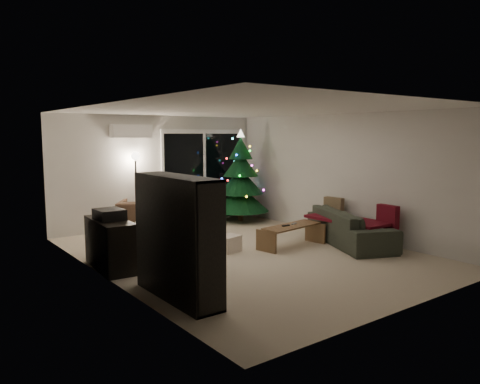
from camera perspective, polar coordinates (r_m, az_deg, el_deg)
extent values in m
plane|color=beige|center=(8.29, 0.69, -7.48)|extent=(6.50, 6.50, 0.00)
plane|color=white|center=(8.04, 0.72, 10.05)|extent=(6.50, 6.50, 0.00)
cube|color=silver|center=(10.82, -9.83, 2.54)|extent=(5.00, 0.02, 2.50)
cube|color=silver|center=(5.85, 20.45, -1.51)|extent=(5.00, 0.02, 2.50)
cube|color=silver|center=(6.85, -16.13, -0.17)|extent=(0.02, 6.50, 2.50)
cube|color=silver|center=(9.79, 12.41, 2.01)|extent=(0.02, 6.50, 2.50)
cube|color=black|center=(11.41, -4.39, 1.84)|extent=(2.20, 0.02, 2.10)
cube|color=white|center=(10.38, -13.11, 7.25)|extent=(0.90, 0.22, 0.28)
cube|color=#3F3833|center=(12.00, -5.67, -3.23)|extent=(2.60, 1.00, 0.10)
cube|color=white|center=(12.25, -6.67, -0.42)|extent=(2.20, 0.06, 1.00)
cube|color=black|center=(7.56, -15.52, -6.14)|extent=(0.55, 1.26, 0.77)
cube|color=black|center=(7.47, -15.64, -2.64)|extent=(0.39, 0.46, 0.16)
imported|color=brown|center=(9.71, -11.98, -3.16)|extent=(1.17, 1.17, 0.77)
cube|color=silver|center=(9.00, -10.86, -5.03)|extent=(0.58, 0.58, 0.43)
cube|color=white|center=(7.98, -7.80, -6.99)|extent=(0.50, 0.42, 0.31)
cube|color=white|center=(8.37, -1.42, -6.32)|extent=(0.48, 0.41, 0.29)
cylinder|color=black|center=(10.80, -8.34, -2.79)|extent=(0.51, 0.51, 0.50)
cylinder|color=black|center=(10.42, -12.53, -0.07)|extent=(0.26, 0.26, 1.64)
imported|color=#404937|center=(9.18, 13.29, -4.16)|extent=(1.69, 2.39, 0.65)
cube|color=#4C0D14|center=(9.08, 12.91, -3.34)|extent=(0.69, 1.60, 0.05)
cube|color=#88754F|center=(9.74, 11.35, -1.90)|extent=(0.17, 0.44, 0.43)
cube|color=#4C0D14|center=(8.94, 17.57, -2.89)|extent=(0.16, 0.44, 0.43)
cube|color=black|center=(8.61, 5.61, -4.09)|extent=(0.16, 0.05, 0.02)
cube|color=slate|center=(8.81, 6.59, -3.85)|extent=(0.16, 0.09, 0.02)
cone|color=#0F3C20|center=(11.18, 0.08, 2.01)|extent=(1.47, 1.47, 2.20)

